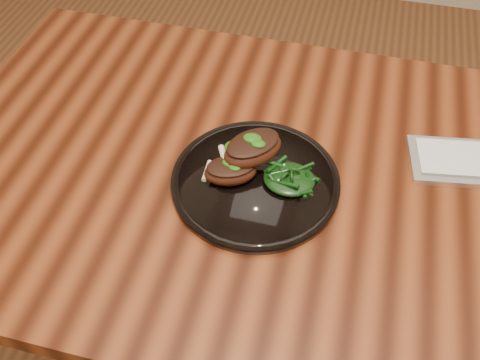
% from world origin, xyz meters
% --- Properties ---
extents(desk, '(1.60, 0.80, 0.75)m').
position_xyz_m(desk, '(0.00, 0.00, 0.67)').
color(desk, black).
rests_on(desk, ground).
extents(plate, '(0.29, 0.29, 0.02)m').
position_xyz_m(plate, '(-0.19, -0.04, 0.76)').
color(plate, black).
rests_on(plate, desk).
extents(lamb_chop_front, '(0.11, 0.09, 0.04)m').
position_xyz_m(lamb_chop_front, '(-0.23, -0.05, 0.79)').
color(lamb_chop_front, '#3D180B').
rests_on(lamb_chop_front, plate).
extents(lamb_chop_back, '(0.13, 0.13, 0.05)m').
position_xyz_m(lamb_chop_back, '(-0.20, -0.01, 0.81)').
color(lamb_chop_back, '#3D180B').
rests_on(lamb_chop_back, plate).
extents(herb_smear, '(0.07, 0.05, 0.00)m').
position_xyz_m(herb_smear, '(-0.22, 0.02, 0.77)').
color(herb_smear, '#124707').
rests_on(herb_smear, plate).
extents(greens_heap, '(0.09, 0.08, 0.03)m').
position_xyz_m(greens_heap, '(-0.13, -0.03, 0.78)').
color(greens_heap, black).
rests_on(greens_heap, plate).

